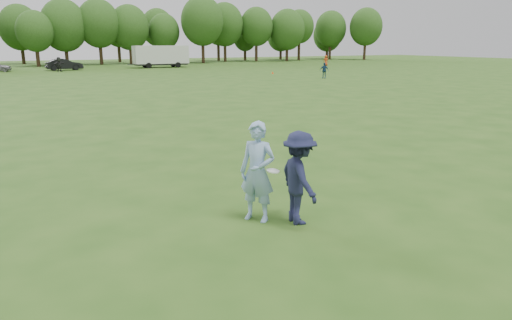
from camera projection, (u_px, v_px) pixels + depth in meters
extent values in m
plane|color=#264B15|center=(290.00, 227.00, 9.34)|extent=(200.00, 200.00, 0.00)
imported|color=#88AAD2|center=(257.00, 172.00, 9.44)|extent=(0.87, 0.92, 2.11)
imported|color=#1B1E3C|center=(299.00, 178.00, 9.32)|extent=(0.85, 1.32, 1.94)
imported|color=navy|center=(324.00, 70.00, 47.73)|extent=(0.94, 0.96, 1.62)
imported|color=#C44017|center=(326.00, 61.00, 73.25)|extent=(0.89, 0.65, 1.68)
imported|color=black|center=(59.00, 64.00, 58.33)|extent=(1.78, 1.34, 1.87)
imported|color=black|center=(64.00, 65.00, 61.35)|extent=(4.81, 2.08, 1.54)
cone|color=#F4450C|center=(273.00, 73.00, 54.74)|extent=(0.28, 0.28, 0.30)
cylinder|color=white|center=(273.00, 171.00, 9.24)|extent=(0.31, 0.31, 0.07)
cube|color=silver|center=(161.00, 55.00, 68.00)|extent=(8.00, 2.50, 2.60)
cube|color=black|center=(161.00, 64.00, 68.35)|extent=(7.60, 2.30, 0.25)
cylinder|color=black|center=(149.00, 66.00, 66.33)|extent=(0.80, 0.25, 0.80)
cylinder|color=black|center=(145.00, 65.00, 68.48)|extent=(0.80, 0.25, 0.80)
cylinder|color=black|center=(178.00, 65.00, 68.27)|extent=(0.80, 0.25, 0.80)
cylinder|color=black|center=(173.00, 64.00, 70.43)|extent=(0.80, 0.25, 0.80)
cube|color=#333333|center=(132.00, 64.00, 66.39)|extent=(1.20, 0.15, 0.12)
cylinder|color=#332114|center=(38.00, 57.00, 70.84)|extent=(0.56, 0.56, 3.01)
ellipsoid|color=#244216|center=(35.00, 31.00, 69.88)|extent=(5.46, 5.46, 6.28)
cylinder|color=#332114|center=(67.00, 55.00, 74.83)|extent=(0.56, 0.56, 3.23)
ellipsoid|color=#244216|center=(64.00, 25.00, 73.65)|extent=(7.29, 7.29, 8.38)
cylinder|color=#332114|center=(101.00, 53.00, 77.07)|extent=(0.56, 0.56, 3.77)
ellipsoid|color=#244216|center=(98.00, 23.00, 75.86)|extent=(6.95, 6.95, 8.00)
cylinder|color=#332114|center=(131.00, 54.00, 79.90)|extent=(0.56, 0.56, 3.33)
ellipsoid|color=#244216|center=(129.00, 27.00, 78.77)|extent=(6.71, 6.71, 7.71)
cylinder|color=#332114|center=(165.00, 54.00, 82.88)|extent=(0.56, 0.56, 3.22)
ellipsoid|color=#244216|center=(164.00, 31.00, 81.89)|extent=(5.54, 5.54, 6.37)
cylinder|color=#332114|center=(203.00, 51.00, 83.00)|extent=(0.56, 0.56, 4.15)
ellipsoid|color=#244216|center=(202.00, 21.00, 81.67)|extent=(7.59, 7.59, 8.73)
cylinder|color=#332114|center=(225.00, 51.00, 88.67)|extent=(0.56, 0.56, 3.95)
ellipsoid|color=#244216|center=(225.00, 25.00, 87.41)|extent=(7.16, 7.16, 8.24)
cylinder|color=#332114|center=(256.00, 51.00, 90.20)|extent=(0.56, 0.56, 3.90)
ellipsoid|color=#244216|center=(256.00, 27.00, 89.02)|extent=(6.49, 6.49, 7.46)
cylinder|color=#332114|center=(287.00, 53.00, 92.02)|extent=(0.56, 0.56, 3.16)
ellipsoid|color=#244216|center=(287.00, 30.00, 90.88)|extent=(6.99, 6.99, 8.04)
cylinder|color=#332114|center=(299.00, 50.00, 95.91)|extent=(0.56, 0.56, 4.29)
ellipsoid|color=#244216|center=(299.00, 27.00, 94.73)|extent=(6.02, 6.02, 6.93)
cylinder|color=#332114|center=(330.00, 51.00, 101.38)|extent=(0.56, 0.56, 3.68)
ellipsoid|color=#244216|center=(331.00, 29.00, 100.20)|extent=(6.78, 6.78, 7.80)
cylinder|color=#332114|center=(365.00, 50.00, 98.72)|extent=(0.56, 0.56, 3.96)
ellipsoid|color=#244216|center=(366.00, 27.00, 97.48)|extent=(6.93, 6.93, 7.96)
cylinder|color=#332114|center=(23.00, 54.00, 79.19)|extent=(0.56, 0.56, 3.28)
ellipsoid|color=#244216|center=(20.00, 27.00, 78.05)|extent=(6.78, 6.78, 7.79)
cylinder|color=#332114|center=(67.00, 55.00, 80.95)|extent=(0.56, 0.56, 3.11)
ellipsoid|color=#244216|center=(64.00, 32.00, 80.00)|extent=(5.34, 5.34, 6.14)
cylinder|color=#332114|center=(119.00, 53.00, 86.30)|extent=(0.56, 0.56, 3.50)
ellipsoid|color=#244216|center=(118.00, 32.00, 85.35)|extent=(4.82, 4.82, 5.54)
cylinder|color=#332114|center=(159.00, 52.00, 90.21)|extent=(0.56, 0.56, 3.80)
ellipsoid|color=#244216|center=(157.00, 27.00, 89.06)|extent=(6.34, 6.34, 7.29)
cylinder|color=#332114|center=(218.00, 51.00, 94.04)|extent=(0.56, 0.56, 3.84)
ellipsoid|color=#244216|center=(218.00, 31.00, 93.02)|extent=(5.09, 5.09, 5.86)
cylinder|color=#332114|center=(245.00, 54.00, 95.65)|extent=(0.56, 0.56, 2.58)
ellipsoid|color=#244216|center=(245.00, 38.00, 94.81)|extent=(4.86, 4.86, 5.59)
cylinder|color=#332114|center=(281.00, 53.00, 101.07)|extent=(0.56, 0.56, 2.62)
ellipsoid|color=#244216|center=(281.00, 35.00, 100.10)|extent=(6.11, 6.11, 7.02)
cylinder|color=#332114|center=(327.00, 53.00, 105.06)|extent=(0.56, 0.56, 2.54)
ellipsoid|color=#244216|center=(328.00, 35.00, 104.05)|extent=(6.47, 6.47, 7.44)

